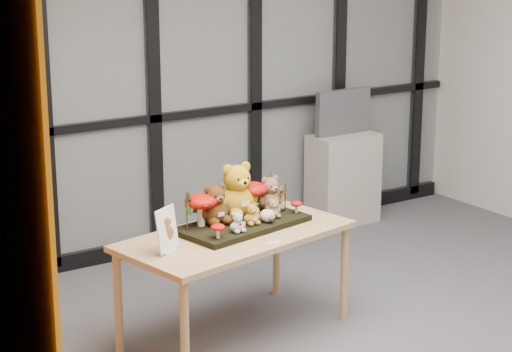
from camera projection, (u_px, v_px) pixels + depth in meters
room_shell at (436, 70)px, 5.00m from camera, size 5.00×5.00×5.00m
glass_partition at (205, 65)px, 7.06m from camera, size 4.90×0.06×2.78m
display_table at (236, 244)px, 5.55m from camera, size 1.52×0.95×0.66m
diorama_tray at (242, 224)px, 5.63m from camera, size 0.87×0.55×0.04m
bear_pooh_yellow at (237, 187)px, 5.70m from camera, size 0.33×0.30×0.37m
bear_brown_medium at (215, 202)px, 5.56m from camera, size 0.24×0.22×0.27m
bear_tan_back at (270, 191)px, 5.84m from camera, size 0.21×0.20×0.24m
bear_small_yellow at (251, 213)px, 5.56m from camera, size 0.13×0.12×0.15m
bear_white_bow at (237, 221)px, 5.42m from camera, size 0.12×0.11×0.14m
bear_beige_small at (273, 207)px, 5.69m from camera, size 0.12×0.11×0.13m
plush_cream_hedgehog at (267, 215)px, 5.61m from camera, size 0.08×0.07×0.09m
mushroom_back_left at (201, 208)px, 5.52m from camera, size 0.20×0.20×0.22m
mushroom_back_right at (253, 196)px, 5.79m from camera, size 0.19×0.19×0.21m
mushroom_front_left at (218, 230)px, 5.32m from camera, size 0.09×0.09×0.09m
mushroom_front_right at (296, 206)px, 5.80m from camera, size 0.08×0.08×0.08m
sprig_green_far_left at (187, 211)px, 5.44m from camera, size 0.05×0.05×0.24m
sprig_green_mid_left at (198, 209)px, 5.56m from camera, size 0.05×0.05×0.19m
sprig_dry_far_right at (271, 190)px, 5.88m from camera, size 0.05×0.05×0.23m
sprig_dry_mid_right at (285, 197)px, 5.83m from camera, size 0.05×0.05×0.18m
sprig_green_centre at (217, 206)px, 5.67m from camera, size 0.05×0.05×0.16m
sign_holder at (167, 232)px, 5.17m from camera, size 0.18×0.12×0.26m
label_card at (274, 242)px, 5.36m from camera, size 0.08×0.03×0.00m
cabinet at (343, 179)px, 7.80m from camera, size 0.57×0.33×0.76m
monitor at (343, 112)px, 7.66m from camera, size 0.53×0.06×0.38m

